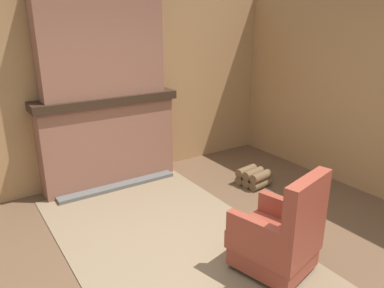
{
  "coord_description": "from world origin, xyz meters",
  "views": [
    {
      "loc": [
        2.17,
        -1.75,
        2.27
      ],
      "look_at": [
        -1.17,
        0.46,
        0.9
      ],
      "focal_mm": 35.0,
      "sensor_mm": 36.0,
      "label": 1
    }
  ],
  "objects_px": {
    "firewood_stack": "(253,177)",
    "storage_case": "(139,86)",
    "armchair": "(279,238)",
    "oil_lamp_vase": "(78,90)"
  },
  "relations": [
    {
      "from": "firewood_stack",
      "to": "storage_case",
      "type": "height_order",
      "value": "storage_case"
    },
    {
      "from": "armchair",
      "to": "storage_case",
      "type": "height_order",
      "value": "storage_case"
    },
    {
      "from": "firewood_stack",
      "to": "oil_lamp_vase",
      "type": "bearing_deg",
      "value": -121.95
    },
    {
      "from": "armchair",
      "to": "firewood_stack",
      "type": "relative_size",
      "value": 2.36
    },
    {
      "from": "armchair",
      "to": "firewood_stack",
      "type": "height_order",
      "value": "armchair"
    },
    {
      "from": "storage_case",
      "to": "oil_lamp_vase",
      "type": "bearing_deg",
      "value": -90.01
    },
    {
      "from": "firewood_stack",
      "to": "storage_case",
      "type": "relative_size",
      "value": 2.01
    },
    {
      "from": "oil_lamp_vase",
      "to": "storage_case",
      "type": "distance_m",
      "value": 0.86
    },
    {
      "from": "firewood_stack",
      "to": "oil_lamp_vase",
      "type": "xyz_separation_m",
      "value": [
        -1.23,
        -1.98,
        1.25
      ]
    },
    {
      "from": "armchair",
      "to": "storage_case",
      "type": "bearing_deg",
      "value": -13.66
    }
  ]
}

